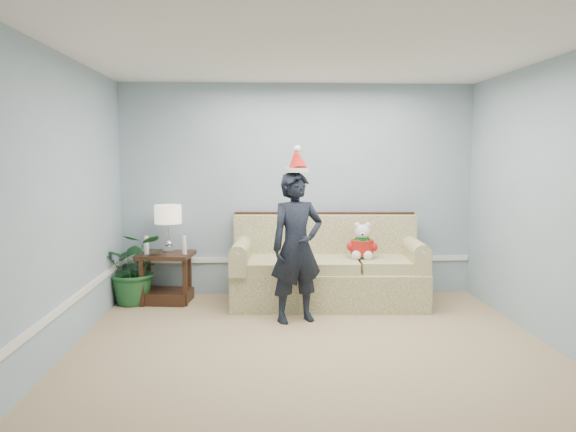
# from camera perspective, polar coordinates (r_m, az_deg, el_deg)

# --- Properties ---
(room_shell) EXTENTS (4.54, 5.04, 2.74)m
(room_shell) POSITION_cam_1_polar(r_m,az_deg,el_deg) (4.71, 3.03, 0.81)
(room_shell) COLOR tan
(room_shell) RESTS_ON ground
(wainscot_trim) EXTENTS (4.49, 4.99, 0.06)m
(wainscot_trim) POSITION_cam_1_polar(r_m,az_deg,el_deg) (6.04, -9.44, -6.74)
(wainscot_trim) COLOR white
(wainscot_trim) RESTS_ON room_shell
(sofa) EXTENTS (2.34, 1.10, 1.07)m
(sofa) POSITION_cam_1_polar(r_m,az_deg,el_deg) (6.89, 4.02, -5.66)
(sofa) COLOR #5E6931
(sofa) RESTS_ON room_shell
(side_table) EXTENTS (0.69, 0.61, 0.61)m
(side_table) POSITION_cam_1_polar(r_m,az_deg,el_deg) (7.07, -12.25, -6.66)
(side_table) COLOR #371E14
(side_table) RESTS_ON room_shell
(table_lamp) EXTENTS (0.33, 0.33, 0.58)m
(table_lamp) POSITION_cam_1_polar(r_m,az_deg,el_deg) (6.98, -12.08, -0.03)
(table_lamp) COLOR silver
(table_lamp) RESTS_ON side_table
(candle_pair) EXTENTS (0.51, 0.06, 0.22)m
(candle_pair) POSITION_cam_1_polar(r_m,az_deg,el_deg) (6.88, -12.35, -2.98)
(candle_pair) COLOR silver
(candle_pair) RESTS_ON side_table
(houseplant) EXTENTS (0.83, 0.73, 0.87)m
(houseplant) POSITION_cam_1_polar(r_m,az_deg,el_deg) (7.05, -15.27, -5.12)
(houseplant) COLOR #1E5328
(houseplant) RESTS_ON room_shell
(man) EXTENTS (0.69, 0.56, 1.62)m
(man) POSITION_cam_1_polar(r_m,az_deg,el_deg) (6.02, 0.89, -3.19)
(man) COLOR black
(man) RESTS_ON room_shell
(santa_hat) EXTENTS (0.31, 0.33, 0.29)m
(santa_hat) POSITION_cam_1_polar(r_m,az_deg,el_deg) (5.96, 0.89, 5.65)
(santa_hat) COLOR white
(santa_hat) RESTS_ON man
(teddy_bear) EXTENTS (0.31, 0.33, 0.44)m
(teddy_bear) POSITION_cam_1_polar(r_m,az_deg,el_deg) (6.78, 7.56, -2.96)
(teddy_bear) COLOR white
(teddy_bear) RESTS_ON sofa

